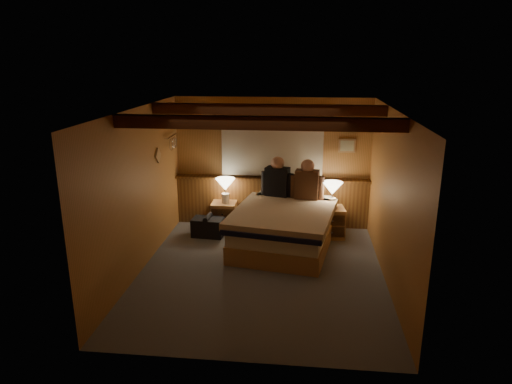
# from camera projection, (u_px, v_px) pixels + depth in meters

# --- Properties ---
(floor) EXTENTS (4.20, 4.20, 0.00)m
(floor) POSITION_uv_depth(u_px,v_px,m) (261.00, 272.00, 6.80)
(floor) COLOR slate
(floor) RESTS_ON ground
(ceiling) EXTENTS (4.20, 4.20, 0.00)m
(ceiling) POSITION_uv_depth(u_px,v_px,m) (262.00, 110.00, 6.12)
(ceiling) COLOR #C38649
(ceiling) RESTS_ON wall_back
(wall_back) EXTENTS (3.60, 0.00, 3.60)m
(wall_back) POSITION_uv_depth(u_px,v_px,m) (272.00, 163.00, 8.46)
(wall_back) COLOR #B1733F
(wall_back) RESTS_ON floor
(wall_left) EXTENTS (0.00, 4.20, 4.20)m
(wall_left) POSITION_uv_depth(u_px,v_px,m) (139.00, 192.00, 6.64)
(wall_left) COLOR #B1733F
(wall_left) RESTS_ON floor
(wall_right) EXTENTS (0.00, 4.20, 4.20)m
(wall_right) POSITION_uv_depth(u_px,v_px,m) (391.00, 200.00, 6.28)
(wall_right) COLOR #B1733F
(wall_right) RESTS_ON floor
(wall_front) EXTENTS (3.60, 0.00, 3.60)m
(wall_front) POSITION_uv_depth(u_px,v_px,m) (241.00, 258.00, 4.46)
(wall_front) COLOR #B1733F
(wall_front) RESTS_ON floor
(wainscot) EXTENTS (3.60, 0.23, 0.94)m
(wainscot) POSITION_uv_depth(u_px,v_px,m) (272.00, 200.00, 8.60)
(wainscot) COLOR brown
(wainscot) RESTS_ON wall_back
(curtain_window) EXTENTS (2.18, 0.09, 1.11)m
(curtain_window) POSITION_uv_depth(u_px,v_px,m) (272.00, 146.00, 8.30)
(curtain_window) COLOR #462111
(curtain_window) RESTS_ON wall_back
(ceiling_beams) EXTENTS (3.60, 1.65, 0.16)m
(ceiling_beams) POSITION_uv_depth(u_px,v_px,m) (263.00, 115.00, 6.29)
(ceiling_beams) COLOR #462111
(ceiling_beams) RESTS_ON ceiling
(coat_rail) EXTENTS (0.05, 0.55, 0.24)m
(coat_rail) POSITION_uv_depth(u_px,v_px,m) (173.00, 141.00, 8.01)
(coat_rail) COLOR silver
(coat_rail) RESTS_ON wall_left
(framed_print) EXTENTS (0.30, 0.04, 0.25)m
(framed_print) POSITION_uv_depth(u_px,v_px,m) (347.00, 146.00, 8.20)
(framed_print) COLOR tan
(framed_print) RESTS_ON wall_back
(bed) EXTENTS (1.85, 2.23, 0.68)m
(bed) POSITION_uv_depth(u_px,v_px,m) (284.00, 227.00, 7.61)
(bed) COLOR #B07A4B
(bed) RESTS_ON floor
(nightstand_left) EXTENTS (0.46, 0.41, 0.49)m
(nightstand_left) POSITION_uv_depth(u_px,v_px,m) (224.00, 215.00, 8.51)
(nightstand_left) COLOR #B07A4B
(nightstand_left) RESTS_ON floor
(nightstand_right) EXTENTS (0.54, 0.49, 0.54)m
(nightstand_right) POSITION_uv_depth(u_px,v_px,m) (330.00, 222.00, 8.09)
(nightstand_right) COLOR #B07A4B
(nightstand_right) RESTS_ON floor
(lamp_left) EXTENTS (0.36, 0.36, 0.47)m
(lamp_left) POSITION_uv_depth(u_px,v_px,m) (225.00, 186.00, 8.34)
(lamp_left) COLOR silver
(lamp_left) RESTS_ON nightstand_left
(lamp_right) EXTENTS (0.36, 0.36, 0.47)m
(lamp_right) POSITION_uv_depth(u_px,v_px,m) (332.00, 190.00, 7.94)
(lamp_right) COLOR silver
(lamp_right) RESTS_ON nightstand_right
(person_left) EXTENTS (0.59, 0.34, 0.74)m
(person_left) POSITION_uv_depth(u_px,v_px,m) (277.00, 180.00, 8.15)
(person_left) COLOR black
(person_left) RESTS_ON bed
(person_right) EXTENTS (0.60, 0.29, 0.73)m
(person_right) POSITION_uv_depth(u_px,v_px,m) (307.00, 182.00, 7.98)
(person_right) COLOR #4A2E1D
(person_right) RESTS_ON bed
(duffel_bag) EXTENTS (0.58, 0.37, 0.40)m
(duffel_bag) POSITION_uv_depth(u_px,v_px,m) (208.00, 227.00, 8.14)
(duffel_bag) COLOR black
(duffel_bag) RESTS_ON floor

